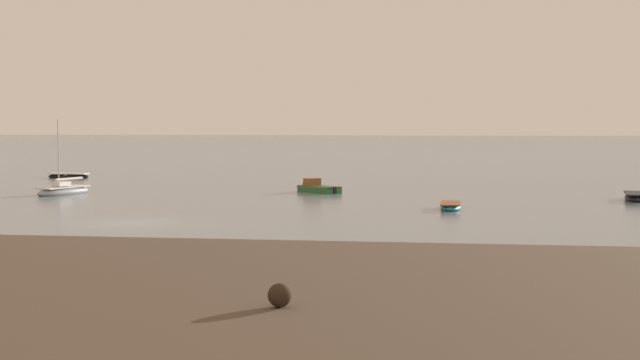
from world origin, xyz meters
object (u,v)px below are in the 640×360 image
(rowboat_moored_4, at_px, (68,176))
(rowboat_moored_5, at_px, (637,197))
(rowboat_moored_1, at_px, (451,207))
(sailboat_moored_0, at_px, (63,191))
(motorboat_moored_2, at_px, (314,189))

(rowboat_moored_4, height_order, rowboat_moored_5, rowboat_moored_5)
(rowboat_moored_1, xyz_separation_m, rowboat_moored_5, (12.33, 8.44, 0.04))
(rowboat_moored_5, bearing_deg, sailboat_moored_0, -81.54)
(sailboat_moored_0, height_order, rowboat_moored_4, sailboat_moored_0)
(motorboat_moored_2, xyz_separation_m, rowboat_moored_1, (10.26, -12.44, -0.08))
(sailboat_moored_0, bearing_deg, rowboat_moored_5, 108.36)
(motorboat_moored_2, height_order, rowboat_moored_1, motorboat_moored_2)
(sailboat_moored_0, xyz_separation_m, rowboat_moored_5, (40.35, 0.76, -0.06))
(rowboat_moored_5, bearing_deg, rowboat_moored_4, -103.65)
(sailboat_moored_0, bearing_deg, rowboat_moored_1, 91.95)
(motorboat_moored_2, height_order, rowboat_moored_4, motorboat_moored_2)
(sailboat_moored_0, bearing_deg, motorboat_moored_2, 122.28)
(motorboat_moored_2, xyz_separation_m, rowboat_moored_4, (-26.02, 14.69, -0.06))
(motorboat_moored_2, bearing_deg, rowboat_moored_4, 11.60)
(sailboat_moored_0, xyz_separation_m, rowboat_moored_1, (28.02, -7.68, -0.10))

